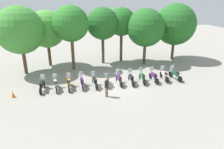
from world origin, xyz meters
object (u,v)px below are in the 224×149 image
at_px(motorcycle_2, 69,83).
at_px(person_0, 107,86).
at_px(motorcycle_10, 164,75).
at_px(tree_3, 103,24).
at_px(tree_0, 20,30).
at_px(tree_5, 146,28).
at_px(tree_2, 71,24).
at_px(tree_6, 175,25).
at_px(motorcycle_6, 119,79).
at_px(motorcycle_9, 154,77).
at_px(motorcycle_0, 42,85).
at_px(motorcycle_3, 82,82).
at_px(traffic_cone, 13,94).
at_px(motorcycle_11, 175,75).
at_px(motorcycle_5, 107,80).
at_px(motorcycle_1, 56,84).
at_px(motorcycle_4, 95,82).
at_px(tree_4, 121,22).
at_px(tree_1, 47,29).
at_px(motorcycle_8, 142,77).
at_px(motorcycle_7, 131,79).

relative_size(motorcycle_2, person_0, 1.27).
relative_size(motorcycle_10, tree_3, 0.32).
height_order(tree_0, tree_5, tree_0).
bearing_deg(tree_2, tree_6, 5.33).
bearing_deg(tree_6, motorcycle_6, -143.75).
bearing_deg(motorcycle_9, motorcycle_0, 88.68).
xyz_separation_m(motorcycle_3, motorcycle_10, (8.34, -0.08, 0.00)).
bearing_deg(motorcycle_2, motorcycle_0, 90.82).
bearing_deg(traffic_cone, motorcycle_11, 2.43).
height_order(motorcycle_6, tree_3, tree_3).
height_order(motorcycle_3, tree_0, tree_0).
bearing_deg(motorcycle_5, motorcycle_3, 94.26).
distance_m(motorcycle_1, tree_5, 12.84).
height_order(motorcycle_1, motorcycle_6, same).
height_order(motorcycle_1, tree_6, tree_6).
xyz_separation_m(motorcycle_4, tree_3, (2.20, 7.29, 4.45)).
bearing_deg(tree_5, tree_2, -178.97).
bearing_deg(motorcycle_11, motorcycle_3, 81.81).
xyz_separation_m(motorcycle_9, tree_2, (-7.61, 5.67, 4.73)).
xyz_separation_m(motorcycle_10, tree_2, (-8.80, 5.59, 4.73)).
xyz_separation_m(motorcycle_9, tree_6, (5.77, 6.92, 4.14)).
height_order(tree_0, tree_4, tree_0).
bearing_deg(motorcycle_5, tree_1, 41.76).
height_order(motorcycle_8, tree_1, tree_1).
height_order(motorcycle_6, motorcycle_10, same).
bearing_deg(person_0, motorcycle_7, 94.52).
relative_size(motorcycle_1, motorcycle_5, 1.00).
height_order(motorcycle_10, tree_5, tree_5).
relative_size(motorcycle_0, motorcycle_2, 1.00).
distance_m(motorcycle_3, motorcycle_10, 8.34).
distance_m(motorcycle_3, tree_1, 9.14).
distance_m(motorcycle_6, tree_4, 9.18).
bearing_deg(motorcycle_11, tree_2, 53.20).
bearing_deg(motorcycle_9, tree_2, 53.13).
bearing_deg(motorcycle_2, traffic_cone, 102.29).
xyz_separation_m(motorcycle_7, tree_2, (-5.23, 5.71, 4.73)).
relative_size(motorcycle_9, tree_3, 0.32).
xyz_separation_m(motorcycle_4, tree_1, (-4.41, 7.71, 3.96)).
xyz_separation_m(motorcycle_8, tree_3, (-2.58, 7.27, 4.45)).
height_order(motorcycle_10, tree_0, tree_0).
height_order(motorcycle_8, tree_0, tree_0).
bearing_deg(tree_1, tree_6, -2.92).
xyz_separation_m(motorcycle_4, tree_2, (-1.65, 5.64, 4.73)).
relative_size(motorcycle_2, motorcycle_6, 1.00).
distance_m(motorcycle_0, person_0, 6.00).
bearing_deg(motorcycle_2, motorcycle_11, -88.00).
bearing_deg(motorcycle_7, motorcycle_2, 92.54).
relative_size(motorcycle_8, person_0, 1.27).
bearing_deg(motorcycle_10, tree_3, 38.70).
distance_m(motorcycle_0, tree_1, 8.51).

